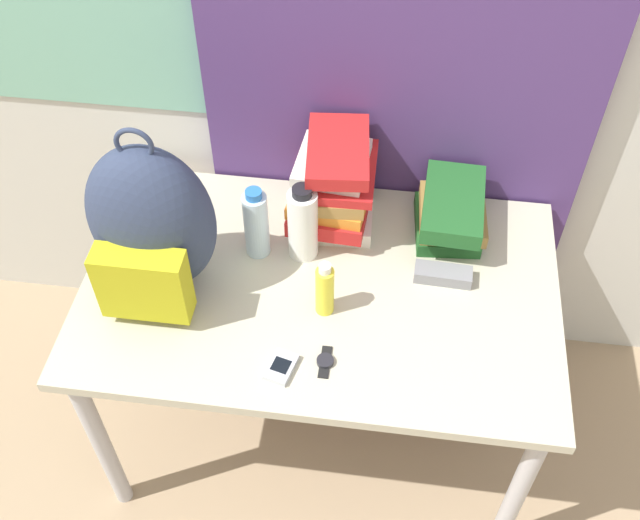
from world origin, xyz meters
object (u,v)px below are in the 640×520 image
(backpack, at_px, (151,226))
(sports_bottle, at_px, (303,223))
(sunscreen_bottle, at_px, (325,290))
(book_stack_left, at_px, (334,186))
(sunglasses_case, at_px, (443,275))
(book_stack_center, at_px, (451,213))
(cell_phone, at_px, (281,367))
(wristwatch, at_px, (325,361))
(water_bottle, at_px, (256,224))

(backpack, height_order, sports_bottle, backpack)
(sunscreen_bottle, bearing_deg, book_stack_left, 92.93)
(sunglasses_case, bearing_deg, book_stack_center, 86.38)
(backpack, distance_m, sunglasses_case, 0.76)
(book_stack_left, distance_m, sunglasses_case, 0.38)
(cell_phone, bearing_deg, sunglasses_case, 41.65)
(wristwatch, bearing_deg, cell_phone, -162.40)
(wristwatch, bearing_deg, sunglasses_case, 47.79)
(cell_phone, bearing_deg, water_bottle, 108.58)
(book_stack_left, relative_size, cell_phone, 2.88)
(sunglasses_case, bearing_deg, book_stack_left, 150.34)
(book_stack_center, bearing_deg, sunglasses_case, -93.62)
(sports_bottle, distance_m, sunscreen_bottle, 0.21)
(water_bottle, bearing_deg, wristwatch, -56.20)
(sunscreen_bottle, height_order, cell_phone, sunscreen_bottle)
(sports_bottle, bearing_deg, sunscreen_bottle, -66.36)
(sunglasses_case, distance_m, wristwatch, 0.41)
(book_stack_center, xyz_separation_m, water_bottle, (-0.51, -0.14, 0.03))
(book_stack_center, relative_size, sunglasses_case, 1.88)
(book_stack_center, relative_size, cell_phone, 2.82)
(book_stack_left, bearing_deg, water_bottle, -143.25)
(cell_phone, bearing_deg, book_stack_center, 53.04)
(cell_phone, bearing_deg, wristwatch, 17.60)
(backpack, xyz_separation_m, cell_phone, (0.35, -0.23, -0.20))
(sunglasses_case, bearing_deg, cell_phone, -138.35)
(backpack, relative_size, book_stack_left, 1.72)
(sunscreen_bottle, height_order, wristwatch, sunscreen_bottle)
(backpack, height_order, wristwatch, backpack)
(book_stack_left, relative_size, wristwatch, 3.17)
(backpack, relative_size, water_bottle, 2.26)
(book_stack_center, bearing_deg, sunscreen_bottle, -133.71)
(cell_phone, distance_m, wristwatch, 0.11)
(backpack, distance_m, book_stack_left, 0.51)
(backpack, bearing_deg, wristwatch, -23.37)
(book_stack_left, xyz_separation_m, book_stack_center, (0.32, 0.00, -0.06))
(book_stack_center, distance_m, cell_phone, 0.65)
(backpack, bearing_deg, sunscreen_bottle, -4.54)
(book_stack_center, height_order, cell_phone, book_stack_center)
(sports_bottle, height_order, wristwatch, sports_bottle)
(backpack, xyz_separation_m, sunscreen_bottle, (0.43, -0.03, -0.13))
(book_stack_left, xyz_separation_m, sunglasses_case, (0.31, -0.18, -0.11))
(sports_bottle, bearing_deg, wristwatch, -73.37)
(sports_bottle, bearing_deg, water_bottle, -175.35)
(water_bottle, distance_m, sports_bottle, 0.12)
(backpack, height_order, book_stack_left, backpack)
(backpack, bearing_deg, sunglasses_case, 8.37)
(water_bottle, relative_size, wristwatch, 2.42)
(book_stack_center, bearing_deg, wristwatch, -120.59)
(cell_phone, xyz_separation_m, wristwatch, (0.10, 0.03, -0.00))
(cell_phone, distance_m, sunglasses_case, 0.50)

